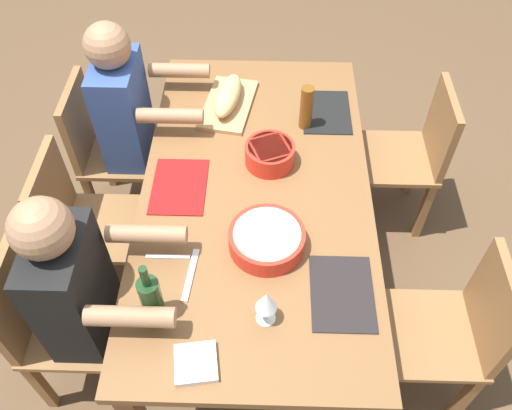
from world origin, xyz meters
name	(u,v)px	position (x,y,z in m)	size (l,w,h in m)	color
ground_plane	(256,280)	(0.00, 0.00, 0.00)	(8.00, 8.00, 0.00)	brown
dining_table	(256,200)	(0.00, 0.00, 0.66)	(1.83, 0.98, 0.74)	brown
chair_far_right	(105,146)	(0.50, 0.81, 0.48)	(0.40, 0.40, 0.85)	olive
diner_far_right	(133,115)	(0.50, 0.63, 0.70)	(0.41, 0.53, 1.20)	#2D2D38
chair_far_left	(53,319)	(-0.50, 0.81, 0.48)	(0.40, 0.40, 0.85)	olive
diner_far_left	(85,293)	(-0.50, 0.63, 0.70)	(0.41, 0.53, 1.20)	#2D2D38
chair_far_center	(83,221)	(0.00, 0.81, 0.48)	(0.40, 0.40, 0.85)	olive
chair_near_right	(414,152)	(0.50, -0.81, 0.48)	(0.40, 0.40, 0.85)	olive
chair_near_left	(454,329)	(-0.50, -0.81, 0.48)	(0.40, 0.40, 0.85)	olive
serving_bowl_salad	(270,153)	(0.16, -0.06, 0.79)	(0.22, 0.22, 0.10)	red
serving_bowl_pasta	(267,239)	(-0.30, -0.05, 0.79)	(0.30, 0.30, 0.08)	red
cutting_board	(228,104)	(0.54, 0.15, 0.75)	(0.40, 0.22, 0.02)	tan
bread_loaf	(228,96)	(0.54, 0.15, 0.81)	(0.32, 0.11, 0.09)	tan
wine_bottle	(151,298)	(-0.60, 0.34, 0.85)	(0.08, 0.08, 0.29)	#193819
beer_bottle	(306,108)	(0.40, -0.22, 0.85)	(0.06, 0.06, 0.22)	brown
wine_glass	(266,302)	(-0.61, -0.05, 0.86)	(0.08, 0.08, 0.17)	silver
fork_far_left	(168,257)	(-0.36, 0.33, 0.74)	(0.02, 0.17, 0.01)	silver
placemat_far_center	(179,186)	(0.00, 0.33, 0.74)	(0.32, 0.23, 0.01)	maroon
placemat_near_right	(326,112)	(0.50, -0.33, 0.74)	(0.32, 0.23, 0.01)	black
placemat_near_left	(342,293)	(-0.50, -0.33, 0.74)	(0.32, 0.23, 0.01)	black
carving_knife	(191,275)	(-0.44, 0.23, 0.74)	(0.23, 0.02, 0.01)	silver
napkin_stack	(196,363)	(-0.79, 0.18, 0.75)	(0.14, 0.14, 0.02)	white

